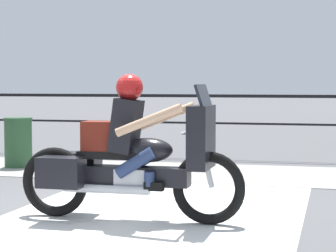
{
  "coord_description": "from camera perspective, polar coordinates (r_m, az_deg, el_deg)",
  "views": [
    {
      "loc": [
        2.51,
        -7.07,
        1.47
      ],
      "look_at": [
        0.53,
        0.68,
        0.95
      ],
      "focal_mm": 70.0,
      "sensor_mm": 36.0,
      "label": 1
    }
  ],
  "objects": [
    {
      "name": "ground_plane",
      "position": [
        7.64,
        -5.14,
        -7.36
      ],
      "size": [
        120.0,
        120.0,
        0.0
      ],
      "primitive_type": "plane",
      "color": "#565659"
    },
    {
      "name": "sidewalk_band",
      "position": [
        10.86,
        0.87,
        -4.02
      ],
      "size": [
        44.0,
        2.4,
        0.01
      ],
      "primitive_type": "cube",
      "color": "#99968E",
      "rests_on": "ground"
    },
    {
      "name": "crosswalk_band",
      "position": [
        7.28,
        -1.4,
        -7.87
      ],
      "size": [
        3.26,
        6.0,
        0.01
      ],
      "primitive_type": "cube",
      "color": "silver",
      "rests_on": "ground"
    },
    {
      "name": "fence_railing",
      "position": [
        12.9,
        3.13,
        1.58
      ],
      "size": [
        36.0,
        0.05,
        1.26
      ],
      "color": "black",
      "rests_on": "ground"
    },
    {
      "name": "motorcycle",
      "position": [
        6.99,
        -3.33,
        -2.67
      ],
      "size": [
        2.49,
        0.76,
        1.57
      ],
      "rotation": [
        0.0,
        0.0,
        0.05
      ],
      "color": "black",
      "rests_on": "ground"
    },
    {
      "name": "trash_bin",
      "position": [
        11.74,
        -12.91,
        -1.4
      ],
      "size": [
        0.5,
        0.5,
        0.87
      ],
      "color": "#284C2D",
      "rests_on": "ground"
    }
  ]
}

